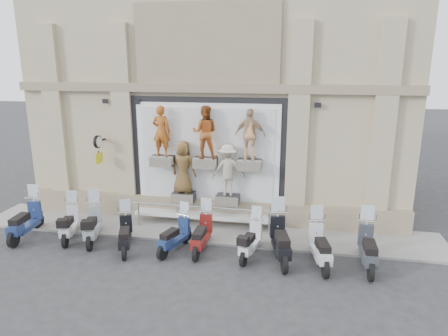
{
  "coord_description": "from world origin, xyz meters",
  "views": [
    {
      "loc": [
        3.1,
        -10.47,
        5.65
      ],
      "look_at": [
        0.79,
        1.9,
        2.35
      ],
      "focal_mm": 32.0,
      "sensor_mm": 36.0,
      "label": 1
    }
  ],
  "objects_px": {
    "guard_rail": "(202,219)",
    "scooter_c": "(92,219)",
    "clock_sign_bracket": "(98,146)",
    "scooter_g": "(251,235)",
    "scooter_i": "(321,239)",
    "scooter_j": "(369,241)",
    "scooter_d": "(125,228)",
    "scooter_f": "(202,228)",
    "scooter_h": "(281,233)",
    "scooter_b": "(69,218)",
    "scooter_a": "(24,214)",
    "scooter_e": "(174,230)"
  },
  "relations": [
    {
      "from": "scooter_a",
      "to": "scooter_i",
      "type": "relative_size",
      "value": 1.04
    },
    {
      "from": "scooter_c",
      "to": "scooter_g",
      "type": "xyz_separation_m",
      "value": [
        5.19,
        -0.13,
        -0.08
      ]
    },
    {
      "from": "scooter_c",
      "to": "scooter_d",
      "type": "bearing_deg",
      "value": -36.31
    },
    {
      "from": "guard_rail",
      "to": "scooter_j",
      "type": "xyz_separation_m",
      "value": [
        5.21,
        -1.56,
        0.36
      ]
    },
    {
      "from": "scooter_b",
      "to": "scooter_e",
      "type": "relative_size",
      "value": 1.04
    },
    {
      "from": "scooter_f",
      "to": "scooter_j",
      "type": "height_order",
      "value": "scooter_j"
    },
    {
      "from": "scooter_b",
      "to": "guard_rail",
      "type": "bearing_deg",
      "value": 0.2
    },
    {
      "from": "scooter_f",
      "to": "scooter_h",
      "type": "height_order",
      "value": "scooter_h"
    },
    {
      "from": "scooter_g",
      "to": "scooter_i",
      "type": "xyz_separation_m",
      "value": [
        2.02,
        -0.16,
        0.09
      ]
    },
    {
      "from": "scooter_i",
      "to": "scooter_e",
      "type": "bearing_deg",
      "value": 168.43
    },
    {
      "from": "scooter_e",
      "to": "scooter_h",
      "type": "xyz_separation_m",
      "value": [
        3.23,
        0.02,
        0.15
      ]
    },
    {
      "from": "scooter_f",
      "to": "scooter_g",
      "type": "bearing_deg",
      "value": -2.61
    },
    {
      "from": "scooter_b",
      "to": "scooter_h",
      "type": "bearing_deg",
      "value": -19.42
    },
    {
      "from": "scooter_c",
      "to": "scooter_j",
      "type": "distance_m",
      "value": 8.55
    },
    {
      "from": "scooter_c",
      "to": "scooter_h",
      "type": "bearing_deg",
      "value": -20.32
    },
    {
      "from": "scooter_i",
      "to": "scooter_d",
      "type": "bearing_deg",
      "value": 170.81
    },
    {
      "from": "scooter_e",
      "to": "scooter_i",
      "type": "xyz_separation_m",
      "value": [
        4.37,
        -0.08,
        0.08
      ]
    },
    {
      "from": "scooter_d",
      "to": "scooter_g",
      "type": "relative_size",
      "value": 1.04
    },
    {
      "from": "scooter_d",
      "to": "scooter_h",
      "type": "bearing_deg",
      "value": -17.2
    },
    {
      "from": "guard_rail",
      "to": "scooter_c",
      "type": "xyz_separation_m",
      "value": [
        -3.33,
        -1.38,
        0.32
      ]
    },
    {
      "from": "guard_rail",
      "to": "clock_sign_bracket",
      "type": "bearing_deg",
      "value": 173.16
    },
    {
      "from": "scooter_d",
      "to": "scooter_b",
      "type": "bearing_deg",
      "value": 148.18
    },
    {
      "from": "scooter_a",
      "to": "scooter_c",
      "type": "height_order",
      "value": "scooter_a"
    },
    {
      "from": "scooter_a",
      "to": "scooter_i",
      "type": "bearing_deg",
      "value": -6.67
    },
    {
      "from": "scooter_f",
      "to": "scooter_i",
      "type": "relative_size",
      "value": 0.96
    },
    {
      "from": "scooter_i",
      "to": "scooter_h",
      "type": "bearing_deg",
      "value": 164.08
    },
    {
      "from": "scooter_i",
      "to": "scooter_j",
      "type": "xyz_separation_m",
      "value": [
        1.33,
        0.1,
        0.02
      ]
    },
    {
      "from": "scooter_a",
      "to": "scooter_f",
      "type": "xyz_separation_m",
      "value": [
        6.0,
        0.12,
        -0.07
      ]
    },
    {
      "from": "scooter_c",
      "to": "scooter_b",
      "type": "bearing_deg",
      "value": 159.37
    },
    {
      "from": "scooter_h",
      "to": "scooter_d",
      "type": "bearing_deg",
      "value": 171.29
    },
    {
      "from": "scooter_f",
      "to": "clock_sign_bracket",
      "type": "bearing_deg",
      "value": 157.05
    },
    {
      "from": "scooter_a",
      "to": "scooter_j",
      "type": "distance_m",
      "value": 10.87
    },
    {
      "from": "guard_rail",
      "to": "scooter_c",
      "type": "relative_size",
      "value": 2.62
    },
    {
      "from": "clock_sign_bracket",
      "to": "scooter_a",
      "type": "relative_size",
      "value": 0.5
    },
    {
      "from": "scooter_h",
      "to": "clock_sign_bracket",
      "type": "bearing_deg",
      "value": 151.49
    },
    {
      "from": "clock_sign_bracket",
      "to": "scooter_e",
      "type": "bearing_deg",
      "value": -30.93
    },
    {
      "from": "guard_rail",
      "to": "scooter_i",
      "type": "height_order",
      "value": "scooter_i"
    },
    {
      "from": "scooter_b",
      "to": "scooter_g",
      "type": "height_order",
      "value": "scooter_b"
    },
    {
      "from": "scooter_d",
      "to": "scooter_j",
      "type": "relative_size",
      "value": 0.89
    },
    {
      "from": "guard_rail",
      "to": "scooter_c",
      "type": "height_order",
      "value": "scooter_c"
    },
    {
      "from": "scooter_f",
      "to": "scooter_a",
      "type": "bearing_deg",
      "value": -177.86
    },
    {
      "from": "scooter_d",
      "to": "scooter_g",
      "type": "bearing_deg",
      "value": -15.82
    },
    {
      "from": "scooter_c",
      "to": "scooter_d",
      "type": "height_order",
      "value": "scooter_c"
    },
    {
      "from": "scooter_a",
      "to": "scooter_j",
      "type": "height_order",
      "value": "scooter_a"
    },
    {
      "from": "scooter_b",
      "to": "scooter_a",
      "type": "bearing_deg",
      "value": 169.5
    },
    {
      "from": "guard_rail",
      "to": "scooter_a",
      "type": "bearing_deg",
      "value": -164.84
    },
    {
      "from": "scooter_g",
      "to": "scooter_i",
      "type": "relative_size",
      "value": 0.89
    },
    {
      "from": "scooter_f",
      "to": "scooter_j",
      "type": "distance_m",
      "value": 4.88
    },
    {
      "from": "clock_sign_bracket",
      "to": "scooter_c",
      "type": "distance_m",
      "value": 2.79
    },
    {
      "from": "clock_sign_bracket",
      "to": "scooter_g",
      "type": "relative_size",
      "value": 0.59
    }
  ]
}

